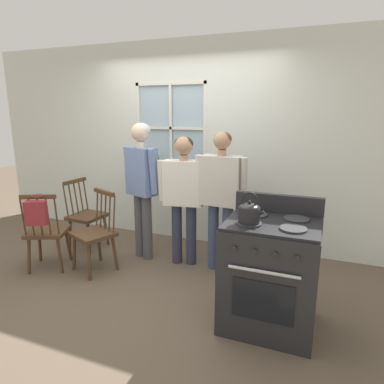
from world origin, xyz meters
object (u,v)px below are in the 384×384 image
Objects in this scene: person_elderly_left at (142,178)px; potted_plant at (158,165)px; person_adult_right at (221,189)px; kettle at (249,212)px; chair_by_window at (47,233)px; chair_near_wall at (86,216)px; chair_center_cluster at (95,234)px; stove at (270,273)px; person_teen_center at (184,188)px; handbag at (36,212)px.

person_elderly_left is 0.73m from potted_plant.
kettle is (0.53, -0.98, 0.07)m from person_adult_right.
chair_by_window is 3.29× the size of potted_plant.
chair_near_wall is 0.73m from chair_center_cluster.
chair_center_cluster is 1.51m from person_adult_right.
person_adult_right is 1.45× the size of stove.
chair_by_window is 1.69m from potted_plant.
chair_by_window and chair_center_cluster have the same top height.
stove is (2.02, -0.32, 0.04)m from chair_center_cluster.
person_teen_center is 1.39m from kettle.
chair_near_wall and chair_center_cluster have the same top height.
handbag is at bearing -116.30° from chair_center_cluster.
potted_plant reaches higher than chair_by_window.
chair_by_window is 2.56m from stove.
person_elderly_left reaches higher than chair_center_cluster.
potted_plant reaches higher than chair_center_cluster.
potted_plant reaches higher than kettle.
potted_plant reaches higher than stove.
stove is at bearing 37.92° from kettle.
person_teen_center reaches higher than potted_plant.
chair_by_window is at bearing -139.86° from chair_center_cluster.
person_teen_center is at bearing 22.05° from person_elderly_left.
person_elderly_left is 1.21m from handbag.
person_teen_center is (1.40, 0.03, 0.49)m from chair_near_wall.
chair_near_wall is at bearing -159.33° from person_elderly_left.
stove is at bearing 151.81° from chair_by_window.
stove is 3.89× the size of potted_plant.
chair_center_cluster is at bearing 40.97° from handbag.
person_adult_right reaches higher than chair_by_window.
handbag is (-1.76, -0.91, -0.21)m from person_adult_right.
person_adult_right is at bearing 129.23° from stove.
chair_by_window is 1.00× the size of chair_center_cluster.
handbag is at bearing -148.57° from person_adult_right.
handbag is at bearing -178.59° from stove.
kettle is (2.39, -0.28, 0.59)m from chair_by_window.
kettle reaches higher than handbag.
person_elderly_left is at bearing 147.43° from kettle.
chair_by_window and chair_near_wall have the same top height.
chair_by_window is 0.61× the size of person_teen_center.
person_adult_right is (1.32, 0.53, 0.52)m from chair_center_cluster.
chair_near_wall is 2.67m from stove.
person_adult_right is 1.99m from handbag.
stove is (0.70, -0.85, -0.48)m from person_adult_right.
person_teen_center is (0.87, 0.53, 0.49)m from chair_center_cluster.
person_teen_center is (0.54, 0.02, -0.09)m from person_elderly_left.
chair_near_wall is 3.29× the size of potted_plant.
person_adult_right reaches higher than potted_plant.
handbag is (-2.46, -0.06, 0.27)m from stove.
chair_center_cluster is 0.55× the size of person_elderly_left.
person_elderly_left is (0.87, 0.68, 0.58)m from chair_by_window.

